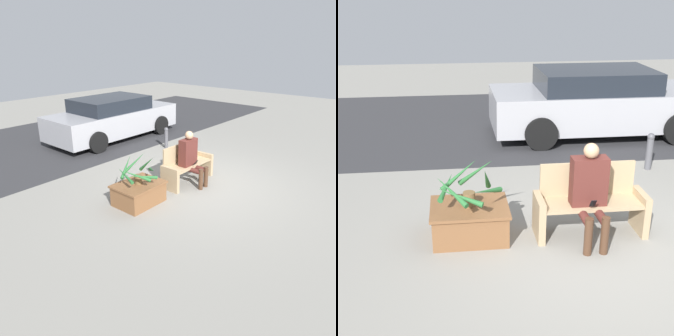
{
  "view_description": "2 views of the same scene",
  "coord_description": "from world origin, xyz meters",
  "views": [
    {
      "loc": [
        -5.97,
        -3.93,
        3.18
      ],
      "look_at": [
        -0.84,
        0.42,
        0.56
      ],
      "focal_mm": 35.0,
      "sensor_mm": 36.0,
      "label": 1
    },
    {
      "loc": [
        -1.84,
        -4.86,
        3.07
      ],
      "look_at": [
        -1.16,
        0.82,
        0.82
      ],
      "focal_mm": 50.0,
      "sensor_mm": 36.0,
      "label": 2
    }
  ],
  "objects": [
    {
      "name": "ground_plane",
      "position": [
        0.0,
        0.0,
        0.0
      ],
      "size": [
        30.0,
        30.0,
        0.0
      ],
      "primitive_type": "plane",
      "color": "gray"
    },
    {
      "name": "road_surface",
      "position": [
        0.0,
        5.95,
        0.0
      ],
      "size": [
        20.0,
        6.0,
        0.01
      ],
      "primitive_type": "cube",
      "color": "#2D2D30",
      "rests_on": "ground_plane"
    },
    {
      "name": "bench",
      "position": [
        -0.11,
        0.46,
        0.42
      ],
      "size": [
        1.44,
        0.49,
        0.92
      ],
      "color": "tan",
      "rests_on": "ground_plane"
    },
    {
      "name": "person_seated",
      "position": [
        -0.17,
        0.29,
        0.7
      ],
      "size": [
        0.45,
        0.62,
        1.28
      ],
      "color": "#51231E",
      "rests_on": "ground_plane"
    },
    {
      "name": "planter_box",
      "position": [
        -1.67,
        0.51,
        0.24
      ],
      "size": [
        1.0,
        0.76,
        0.45
      ],
      "color": "brown",
      "rests_on": "ground_plane"
    },
    {
      "name": "potted_plant",
      "position": [
        -1.69,
        0.49,
        0.72
      ],
      "size": [
        0.86,
        0.81,
        0.6
      ],
      "color": "brown",
      "rests_on": "planter_box"
    },
    {
      "name": "parked_car",
      "position": [
        1.29,
        4.69,
        0.72
      ],
      "size": [
        4.6,
        1.98,
        1.42
      ],
      "color": "#99999E",
      "rests_on": "ground_plane"
    },
    {
      "name": "bollard_post",
      "position": [
        1.59,
        2.54,
        0.35
      ],
      "size": [
        0.13,
        0.13,
        0.67
      ],
      "color": "#4C4C51",
      "rests_on": "ground_plane"
    }
  ]
}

